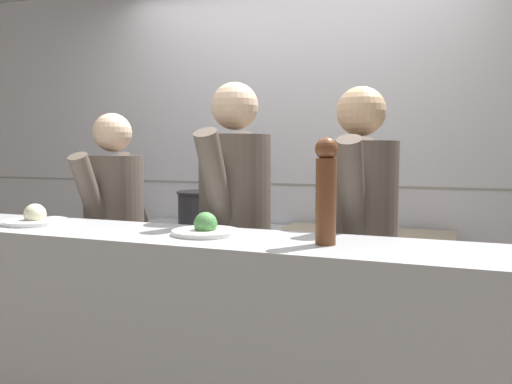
# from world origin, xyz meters

# --- Properties ---
(wall_back_tiled) EXTENTS (8.00, 0.06, 2.60)m
(wall_back_tiled) POSITION_xyz_m (0.00, 1.36, 1.30)
(wall_back_tiled) COLOR silver
(wall_back_tiled) RESTS_ON ground_plane
(oven_range) EXTENTS (1.03, 0.71, 0.88)m
(oven_range) POSITION_xyz_m (-0.53, 0.96, 0.44)
(oven_range) COLOR #232326
(oven_range) RESTS_ON ground_plane
(prep_counter) EXTENTS (1.00, 0.65, 0.90)m
(prep_counter) POSITION_xyz_m (0.52, 0.96, 0.45)
(prep_counter) COLOR gray
(prep_counter) RESTS_ON ground_plane
(pass_counter) EXTENTS (2.56, 0.45, 1.05)m
(pass_counter) POSITION_xyz_m (-0.01, -0.20, 0.52)
(pass_counter) COLOR #B7BABF
(pass_counter) RESTS_ON ground_plane
(stock_pot) EXTENTS (0.35, 0.35, 0.24)m
(stock_pot) POSITION_xyz_m (-0.51, 1.00, 1.00)
(stock_pot) COLOR #2D2D33
(stock_pot) RESTS_ON oven_range
(mixing_bowl_steel) EXTENTS (0.27, 0.27, 0.11)m
(mixing_bowl_steel) POSITION_xyz_m (0.59, 0.95, 0.95)
(mixing_bowl_steel) COLOR #B7BABF
(mixing_bowl_steel) RESTS_ON prep_counter
(chefs_knife) EXTENTS (0.35, 0.09, 0.02)m
(chefs_knife) POSITION_xyz_m (0.17, 0.81, 0.91)
(chefs_knife) COLOR #B7BABF
(chefs_knife) RESTS_ON prep_counter
(plated_dish_main) EXTENTS (0.27, 0.27, 0.10)m
(plated_dish_main) POSITION_xyz_m (-0.73, -0.19, 1.07)
(plated_dish_main) COLOR white
(plated_dish_main) RESTS_ON pass_counter
(plated_dish_appetiser) EXTENTS (0.26, 0.26, 0.09)m
(plated_dish_appetiser) POSITION_xyz_m (0.10, -0.17, 1.07)
(plated_dish_appetiser) COLOR white
(plated_dish_appetiser) RESTS_ON pass_counter
(pepper_mill) EXTENTS (0.08, 0.08, 0.37)m
(pepper_mill) POSITION_xyz_m (0.58, -0.21, 1.24)
(pepper_mill) COLOR brown
(pepper_mill) RESTS_ON pass_counter
(chef_head_cook) EXTENTS (0.34, 0.69, 1.58)m
(chef_head_cook) POSITION_xyz_m (-0.73, 0.36, 0.88)
(chef_head_cook) COLOR black
(chef_head_cook) RESTS_ON ground_plane
(chef_sous) EXTENTS (0.35, 0.74, 1.69)m
(chef_sous) POSITION_xyz_m (0.02, 0.30, 0.94)
(chef_sous) COLOR black
(chef_sous) RESTS_ON ground_plane
(chef_line) EXTENTS (0.34, 0.72, 1.66)m
(chef_line) POSITION_xyz_m (0.60, 0.36, 0.92)
(chef_line) COLOR black
(chef_line) RESTS_ON ground_plane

